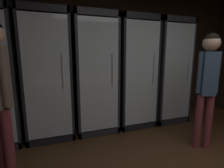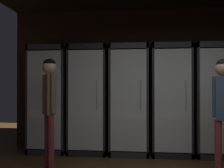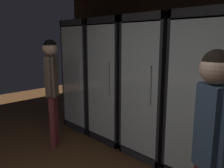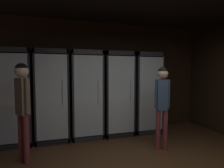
% 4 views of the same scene
% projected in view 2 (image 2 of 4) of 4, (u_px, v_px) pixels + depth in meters
% --- Properties ---
extents(wall_back, '(6.00, 0.06, 2.80)m').
position_uv_depth(wall_back, '(161.00, 79.00, 4.85)').
color(wall_back, black).
rests_on(wall_back, ground).
extents(cooler_far_left, '(0.70, 0.69, 2.01)m').
position_uv_depth(cooler_far_left, '(51.00, 100.00, 4.71)').
color(cooler_far_left, '#2B2B30').
rests_on(cooler_far_left, ground).
extents(cooler_left, '(0.70, 0.69, 2.01)m').
position_uv_depth(cooler_left, '(89.00, 100.00, 4.64)').
color(cooler_left, black).
rests_on(cooler_left, ground).
extents(cooler_center, '(0.70, 0.69, 2.01)m').
position_uv_depth(cooler_center, '(129.00, 100.00, 4.57)').
color(cooler_center, '#2B2B30').
rests_on(cooler_center, ground).
extents(cooler_right, '(0.70, 0.69, 2.01)m').
position_uv_depth(cooler_right, '(170.00, 100.00, 4.50)').
color(cooler_right, black).
rests_on(cooler_right, ground).
extents(cooler_far_right, '(0.70, 0.69, 2.01)m').
position_uv_depth(cooler_far_right, '(212.00, 101.00, 4.42)').
color(cooler_far_right, '#2B2B30').
rests_on(cooler_far_right, ground).
extents(shopper_near, '(0.27, 0.21, 1.62)m').
position_uv_depth(shopper_near, '(224.00, 101.00, 3.26)').
color(shopper_near, brown).
rests_on(shopper_near, ground).
extents(shopper_far, '(0.25, 0.26, 1.68)m').
position_uv_depth(shopper_far, '(49.00, 97.00, 3.71)').
color(shopper_far, brown).
rests_on(shopper_far, ground).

